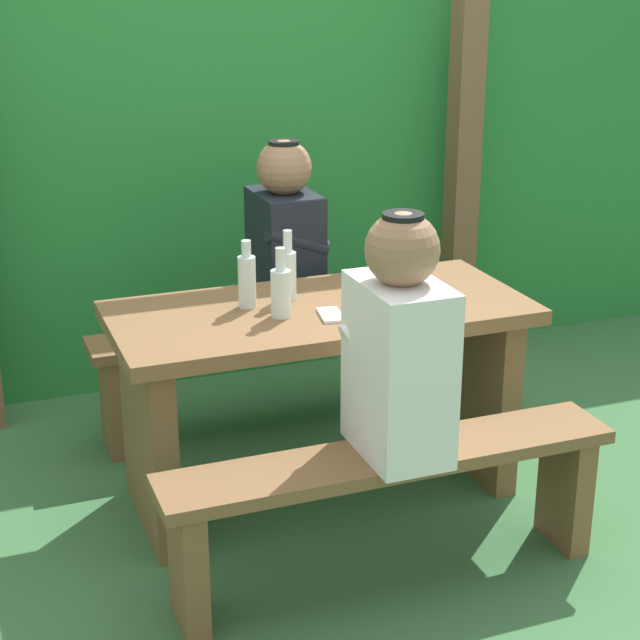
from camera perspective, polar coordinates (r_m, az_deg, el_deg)
ground_plane at (r=3.74m, az=-0.00°, el=-9.45°), size 12.00×12.00×0.00m
hedge_backdrop at (r=4.92m, az=-6.83°, el=8.02°), size 6.40×0.92×1.66m
pergola_post_right at (r=4.68m, az=7.97°, el=9.85°), size 0.12×0.12×2.06m
picnic_table at (r=3.53m, az=-0.00°, el=-2.62°), size 1.40×0.64×0.70m
bench_near at (r=3.11m, az=3.89°, el=-9.31°), size 1.40×0.24×0.44m
bench_far at (r=4.10m, az=-2.92°, el=-1.84°), size 1.40×0.24×0.44m
person_white_shirt at (r=2.93m, az=4.39°, el=-1.41°), size 0.25×0.35×0.72m
person_black_coat at (r=3.98m, az=-1.93°, el=4.40°), size 0.25×0.35×0.72m
drinking_glass at (r=3.58m, az=4.18°, el=2.13°), size 0.07×0.07×0.08m
bottle_left at (r=3.49m, az=-1.79°, el=2.67°), size 0.06×0.06×0.24m
bottle_right at (r=3.32m, az=-2.18°, el=1.66°), size 0.07×0.07×0.23m
bottle_center at (r=3.41m, az=-4.06°, el=2.26°), size 0.06×0.06×0.23m
cell_phone at (r=3.35m, az=0.59°, el=0.28°), size 0.09×0.15×0.01m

